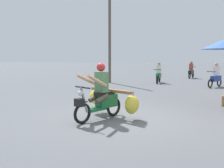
% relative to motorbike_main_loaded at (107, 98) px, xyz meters
% --- Properties ---
extents(ground_plane, '(120.00, 120.00, 0.00)m').
position_rel_motorbike_main_loaded_xyz_m(ground_plane, '(0.37, 0.01, -0.56)').
color(ground_plane, '#56595E').
extents(motorbike_main_loaded, '(1.77, 2.01, 1.58)m').
position_rel_motorbike_main_loaded_xyz_m(motorbike_main_loaded, '(0.00, 0.00, 0.00)').
color(motorbike_main_loaded, black).
rests_on(motorbike_main_loaded, ground).
extents(motorbike_distant_ahead_left, '(0.50, 1.62, 1.40)m').
position_rel_motorbike_main_loaded_xyz_m(motorbike_distant_ahead_left, '(-0.39, 10.10, 0.00)').
color(motorbike_distant_ahead_left, black).
rests_on(motorbike_distant_ahead_left, ground).
extents(motorbike_distant_ahead_right, '(0.86, 1.48, 1.40)m').
position_rel_motorbike_main_loaded_xyz_m(motorbike_distant_ahead_right, '(3.12, 8.97, 0.00)').
color(motorbike_distant_ahead_right, black).
rests_on(motorbike_distant_ahead_right, ground).
extents(motorbike_distant_far_ahead, '(0.55, 1.61, 1.40)m').
position_rel_motorbike_main_loaded_xyz_m(motorbike_distant_far_ahead, '(1.41, 14.73, 0.00)').
color(motorbike_distant_far_ahead, black).
rests_on(motorbike_distant_far_ahead, ground).
extents(utility_pole, '(0.18, 0.18, 5.57)m').
position_rel_motorbike_main_loaded_xyz_m(utility_pole, '(-3.51, 9.09, 2.22)').
color(utility_pole, brown).
rests_on(utility_pole, ground).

